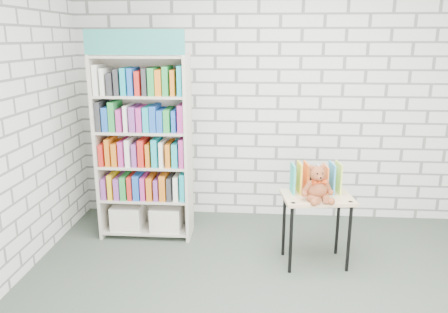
{
  "coord_description": "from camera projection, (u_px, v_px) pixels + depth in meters",
  "views": [
    {
      "loc": [
        -0.24,
        -2.86,
        2.02
      ],
      "look_at": [
        -0.52,
        0.95,
        0.98
      ],
      "focal_mm": 35.0,
      "sensor_mm": 36.0,
      "label": 1
    }
  ],
  "objects": [
    {
      "name": "bookshelf",
      "position": [
        144.0,
        147.0,
        4.42
      ],
      "size": [
        0.94,
        0.36,
        2.1
      ],
      "color": "beige",
      "rests_on": "ground"
    },
    {
      "name": "teddy_bear",
      "position": [
        317.0,
        186.0,
        3.77
      ],
      "size": [
        0.28,
        0.28,
        0.31
      ],
      "color": "brown",
      "rests_on": "display_table"
    },
    {
      "name": "room_shell",
      "position": [
        294.0,
        76.0,
        2.8
      ],
      "size": [
        4.52,
        4.02,
        2.81
      ],
      "color": "silver",
      "rests_on": "ground"
    },
    {
      "name": "table_books",
      "position": [
        315.0,
        179.0,
        3.95
      ],
      "size": [
        0.45,
        0.24,
        0.25
      ],
      "color": "#2BBBAC",
      "rests_on": "display_table"
    },
    {
      "name": "display_table",
      "position": [
        317.0,
        206.0,
        3.92
      ],
      "size": [
        0.66,
        0.5,
        0.66
      ],
      "color": "#D5B080",
      "rests_on": "ground"
    }
  ]
}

